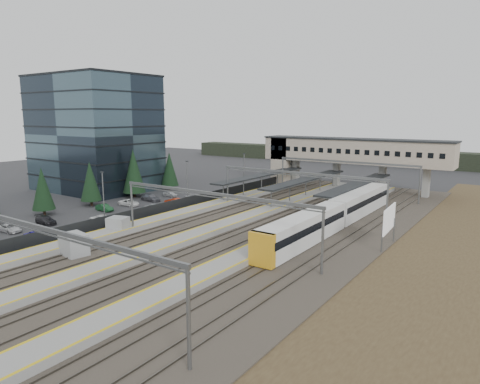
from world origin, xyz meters
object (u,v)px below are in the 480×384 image
Objects in this scene: footbridge at (340,153)px; relay_cabin_far at (118,226)px; train at (335,215)px; billboard at (389,220)px; office_building at (95,133)px; relay_cabin_near at (74,245)px.

relay_cabin_far is at bearing -101.94° from footbridge.
train is 10.03m from billboard.
footbridge is (10.90, 51.53, 6.76)m from relay_cabin_far.
relay_cabin_far is at bearing -155.27° from billboard.
footbridge is 34.96m from train.
relay_cabin_far is (32.81, -21.53, -11.02)m from office_building.
footbridge is 6.65× the size of billboard.
train is at bearing 152.46° from billboard.
relay_cabin_near is 61.38m from footbridge.
office_building is 56.95m from train.
office_building reaches higher than billboard.
relay_cabin_far is 53.10m from footbridge.
relay_cabin_near is 34.64m from train.
office_building is at bearing -145.53° from footbridge.
relay_cabin_far is (-3.30, 9.02, -0.15)m from relay_cabin_near.
billboard is at bearing -60.17° from footbridge.
office_building is at bearing 177.75° from train.
billboard is (64.80, -6.79, -8.70)m from office_building.
billboard is (32.00, 14.74, 2.32)m from relay_cabin_far.
office_building is 0.60× the size of footbridge.
relay_cabin_far is 30.20m from train.
office_building reaches higher than relay_cabin_far.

